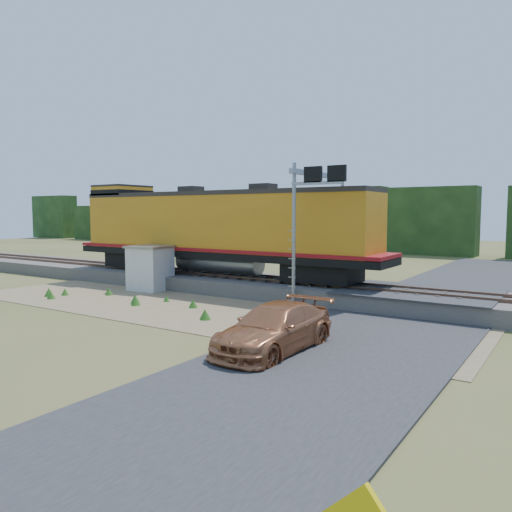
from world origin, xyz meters
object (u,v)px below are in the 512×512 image
Objects in this scene: locomotive at (214,228)px; signal_gantry at (321,200)px; shed at (150,268)px; car at (274,328)px.

locomotive is 3.05× the size of signal_gantry.
locomotive reaches higher than shed.
shed is at bearing -168.37° from signal_gantry.
signal_gantry is at bearing 108.14° from car.
signal_gantry reaches higher than car.
shed is at bearing -134.28° from locomotive.
signal_gantry is 10.48m from car.
car is at bearing -72.96° from signal_gantry.
shed is at bearing 152.11° from car.
shed is 10.85m from signal_gantry.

